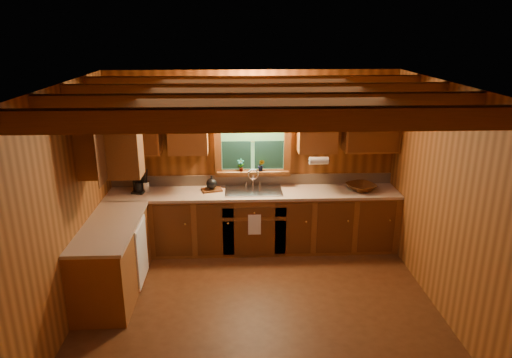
{
  "coord_description": "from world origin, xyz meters",
  "views": [
    {
      "loc": [
        -0.25,
        -4.73,
        3.17
      ],
      "look_at": [
        0.0,
        0.8,
        1.35
      ],
      "focal_mm": 32.58,
      "sensor_mm": 36.0,
      "label": 1
    }
  ],
  "objects_px": {
    "cutting_board": "(212,190)",
    "wicker_basket": "(361,187)",
    "coffee_maker": "(139,182)",
    "sink": "(254,194)"
  },
  "relations": [
    {
      "from": "cutting_board",
      "to": "sink",
      "type": "bearing_deg",
      "value": -20.51
    },
    {
      "from": "wicker_basket",
      "to": "sink",
      "type": "bearing_deg",
      "value": 178.78
    },
    {
      "from": "cutting_board",
      "to": "wicker_basket",
      "type": "distance_m",
      "value": 2.17
    },
    {
      "from": "sink",
      "to": "cutting_board",
      "type": "relative_size",
      "value": 2.89
    },
    {
      "from": "sink",
      "to": "coffee_maker",
      "type": "distance_m",
      "value": 1.66
    },
    {
      "from": "sink",
      "to": "cutting_board",
      "type": "xyz_separation_m",
      "value": [
        -0.61,
        0.05,
        0.06
      ]
    },
    {
      "from": "cutting_board",
      "to": "coffee_maker",
      "type": "bearing_deg",
      "value": 164.39
    },
    {
      "from": "sink",
      "to": "wicker_basket",
      "type": "relative_size",
      "value": 2.04
    },
    {
      "from": "coffee_maker",
      "to": "wicker_basket",
      "type": "xyz_separation_m",
      "value": [
        3.22,
        -0.09,
        -0.1
      ]
    },
    {
      "from": "coffee_maker",
      "to": "wicker_basket",
      "type": "height_order",
      "value": "coffee_maker"
    }
  ]
}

